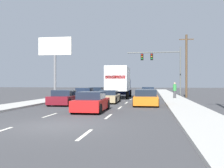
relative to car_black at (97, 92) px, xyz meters
name	(u,v)px	position (x,y,z in m)	size (l,w,h in m)	color
ground_plane	(123,96)	(3.41, 1.56, -0.60)	(140.00, 140.00, 0.00)	#3D3D3F
sidewalk_right	(173,98)	(9.94, -3.44, -0.53)	(2.56, 80.00, 0.14)	#B2AFA8
sidewalk_left	(66,97)	(-3.12, -3.44, -0.53)	(2.56, 80.00, 0.14)	#B2AFA8
lane_markings	(119,98)	(3.41, -2.57, -0.59)	(3.54, 57.00, 0.01)	silver
car_black	(97,92)	(0.00, 0.00, 0.00)	(2.09, 4.48, 1.29)	black
car_blue	(85,94)	(0.03, -6.20, 0.00)	(2.07, 4.33, 1.31)	#1E389E
car_maroon	(65,98)	(0.14, -13.13, -0.02)	(1.99, 4.45, 1.27)	maroon
box_truck	(119,81)	(3.45, -2.89, 1.55)	(2.82, 7.86, 3.77)	white
car_tan	(109,97)	(3.45, -10.27, -0.04)	(1.94, 4.46, 1.19)	tan
car_red	(91,102)	(3.60, -17.82, 0.00)	(1.89, 4.03, 1.29)	red
car_silver	(148,92)	(6.92, 0.75, 0.02)	(2.03, 4.45, 1.32)	#B7BABF
car_white	(144,95)	(6.63, -6.04, -0.04)	(2.03, 4.18, 1.19)	white
car_orange	(146,98)	(7.00, -12.66, 0.01)	(2.02, 4.66, 1.31)	orange
traffic_signal_mast	(158,61)	(8.41, 4.21, 4.58)	(7.86, 0.69, 7.13)	#595B56
utility_pole_mid	(186,65)	(11.81, -0.50, 3.55)	(1.80, 0.28, 8.03)	brown
roadside_billboard	(55,53)	(-6.05, 0.19, 5.49)	(4.84, 0.36, 8.33)	slate
pedestrian_near_corner	(175,90)	(10.03, -4.37, 0.44)	(0.38, 0.38, 1.78)	#3F3F42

